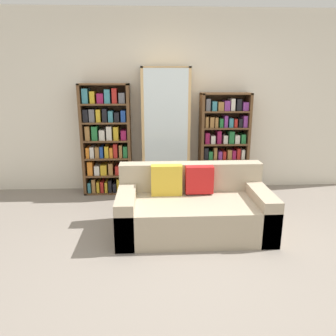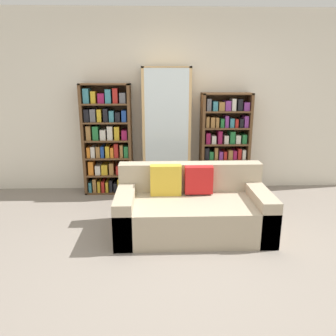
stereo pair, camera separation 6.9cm
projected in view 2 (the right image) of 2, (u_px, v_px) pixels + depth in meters
ground_plane at (189, 260)px, 3.21m from camera, size 16.00×16.00×0.00m
wall_back at (176, 103)px, 5.02m from camera, size 6.43×0.06×2.70m
couch at (192, 209)px, 3.77m from camera, size 1.71×0.90×0.76m
bookshelf_left at (107, 140)px, 4.93m from camera, size 0.72×0.32×1.65m
display_cabinet at (166, 132)px, 4.91m from camera, size 0.71×0.36×1.88m
bookshelf_right at (224, 145)px, 5.01m from camera, size 0.74×0.32×1.51m
wine_bottle at (200, 190)px, 4.75m from camera, size 0.08×0.08×0.35m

